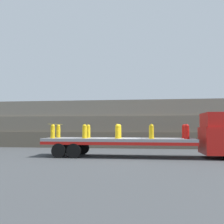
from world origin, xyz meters
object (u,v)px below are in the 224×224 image
at_px(fire_hydrant_yellow_near_2, 117,132).
at_px(fire_hydrant_yellow_far_2, 119,131).
at_px(fire_hydrant_yellow_near_0, 53,131).
at_px(truck_cab, 223,136).
at_px(fire_hydrant_yellow_far_1, 88,131).
at_px(flatbed_trailer, 110,141).
at_px(fire_hydrant_yellow_far_0, 58,131).
at_px(fire_hydrant_red_near_4, 187,132).
at_px(fire_hydrant_yellow_far_3, 151,131).
at_px(fire_hydrant_yellow_near_1, 85,131).
at_px(fire_hydrant_red_far_4, 184,131).
at_px(fire_hydrant_yellow_near_3, 152,132).

xyz_separation_m(fire_hydrant_yellow_near_2, fire_hydrant_yellow_far_2, (0.00, 1.11, 0.00)).
bearing_deg(fire_hydrant_yellow_near_0, truck_cab, 2.81).
bearing_deg(fire_hydrant_yellow_far_1, flatbed_trailer, -18.19).
xyz_separation_m(truck_cab, flatbed_trailer, (-7.39, 0.00, -0.42)).
height_order(fire_hydrant_yellow_far_0, fire_hydrant_red_near_4, same).
bearing_deg(fire_hydrant_yellow_far_0, fire_hydrant_yellow_far_3, 0.00).
bearing_deg(flatbed_trailer, fire_hydrant_yellow_far_1, 161.81).
xyz_separation_m(fire_hydrant_yellow_near_1, fire_hydrant_yellow_far_2, (2.24, 1.11, 0.00)).
height_order(fire_hydrant_yellow_near_0, fire_hydrant_yellow_far_0, same).
bearing_deg(flatbed_trailer, fire_hydrant_yellow_far_2, 45.08).
height_order(truck_cab, fire_hydrant_red_far_4, truck_cab).
relative_size(fire_hydrant_yellow_near_2, fire_hydrant_yellow_near_3, 1.00).
distance_m(fire_hydrant_yellow_near_1, fire_hydrant_yellow_far_3, 4.62).
bearing_deg(fire_hydrant_red_far_4, fire_hydrant_yellow_near_1, -170.63).
height_order(flatbed_trailer, fire_hydrant_yellow_near_3, fire_hydrant_yellow_near_3).
bearing_deg(fire_hydrant_yellow_near_3, fire_hydrant_yellow_far_2, 153.67).
height_order(fire_hydrant_yellow_near_3, fire_hydrant_yellow_far_3, same).
bearing_deg(fire_hydrant_yellow_far_0, fire_hydrant_yellow_near_3, -9.37).
bearing_deg(flatbed_trailer, fire_hydrant_yellow_near_0, -171.97).
height_order(fire_hydrant_yellow_far_2, fire_hydrant_yellow_far_3, same).
bearing_deg(fire_hydrant_yellow_far_1, truck_cab, -3.50).
bearing_deg(truck_cab, fire_hydrant_yellow_near_0, -177.19).
relative_size(fire_hydrant_yellow_near_0, fire_hydrant_yellow_near_3, 1.00).
distance_m(fire_hydrant_yellow_near_0, fire_hydrant_yellow_far_0, 1.11).
xyz_separation_m(fire_hydrant_yellow_far_0, fire_hydrant_yellow_near_3, (6.72, -1.11, 0.00)).
bearing_deg(fire_hydrant_yellow_far_3, truck_cab, -6.88).
relative_size(truck_cab, fire_hydrant_yellow_near_2, 3.12).
distance_m(fire_hydrant_yellow_near_2, fire_hydrant_red_near_4, 4.48).
distance_m(fire_hydrant_yellow_far_0, fire_hydrant_yellow_far_2, 4.48).
height_order(fire_hydrant_yellow_far_1, fire_hydrant_red_near_4, same).
bearing_deg(fire_hydrant_yellow_far_3, fire_hydrant_yellow_far_1, 180.00).
relative_size(fire_hydrant_yellow_near_0, fire_hydrant_yellow_far_0, 1.00).
distance_m(flatbed_trailer, fire_hydrant_yellow_near_1, 1.90).
xyz_separation_m(truck_cab, fire_hydrant_yellow_near_0, (-11.32, -0.55, 0.27)).
xyz_separation_m(fire_hydrant_yellow_near_0, fire_hydrant_yellow_far_1, (2.24, 1.11, 0.00)).
bearing_deg(fire_hydrant_yellow_near_0, fire_hydrant_yellow_near_3, 0.00).
relative_size(flatbed_trailer, fire_hydrant_red_near_4, 10.71).
bearing_deg(fire_hydrant_yellow_far_1, fire_hydrant_red_near_4, -9.37).
bearing_deg(fire_hydrant_yellow_near_3, fire_hydrant_yellow_far_1, 166.10).
xyz_separation_m(fire_hydrant_yellow_near_0, fire_hydrant_red_near_4, (8.96, 0.00, 0.00)).
bearing_deg(fire_hydrant_yellow_near_2, fire_hydrant_yellow_far_1, 153.67).
relative_size(fire_hydrant_yellow_near_3, fire_hydrant_red_far_4, 1.00).
xyz_separation_m(fire_hydrant_yellow_near_1, fire_hydrant_yellow_far_1, (0.00, 1.11, 0.00)).
relative_size(truck_cab, fire_hydrant_yellow_near_1, 3.12).
distance_m(flatbed_trailer, fire_hydrant_red_far_4, 5.11).
bearing_deg(fire_hydrant_yellow_near_3, fire_hydrant_yellow_far_0, 170.63).
height_order(truck_cab, fire_hydrant_yellow_near_3, truck_cab).
height_order(fire_hydrant_yellow_near_0, fire_hydrant_yellow_near_1, same).
height_order(fire_hydrant_yellow_near_1, fire_hydrant_yellow_far_1, same).
bearing_deg(fire_hydrant_yellow_near_2, fire_hydrant_yellow_near_3, 0.00).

